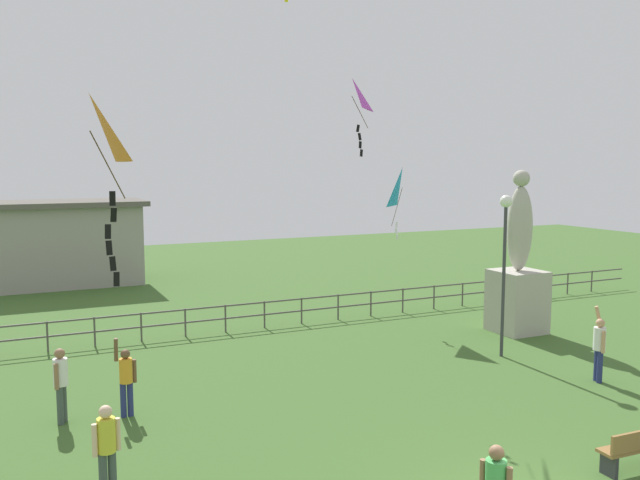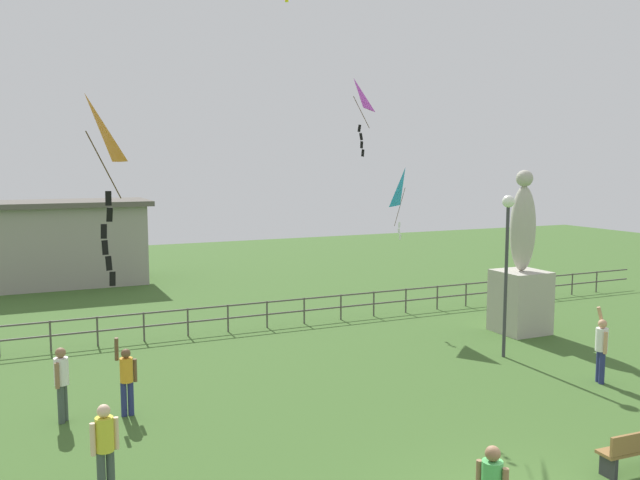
% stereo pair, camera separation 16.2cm
% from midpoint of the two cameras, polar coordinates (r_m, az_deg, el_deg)
% --- Properties ---
extents(statue_monument, '(1.57, 1.57, 5.52)m').
position_cam_midpoint_polar(statue_monument, '(23.54, 17.10, -3.26)').
color(statue_monument, '#B2AD9E').
rests_on(statue_monument, ground_plane).
extents(lamppost, '(0.36, 0.36, 4.82)m').
position_cam_midpoint_polar(lamppost, '(20.15, 16.02, -0.12)').
color(lamppost, '#38383D').
rests_on(lamppost, ground_plane).
extents(park_bench, '(1.52, 0.48, 0.85)m').
position_cam_midpoint_polar(park_bench, '(14.16, 25.89, -15.89)').
color(park_bench, olive).
rests_on(park_bench, ground_plane).
extents(person_0, '(0.41, 0.51, 1.99)m').
position_cam_midpoint_polar(person_0, '(19.03, 23.29, -8.34)').
color(person_0, navy).
rests_on(person_0, ground_plane).
extents(person_1, '(0.31, 0.46, 1.69)m').
position_cam_midpoint_polar(person_1, '(16.01, -21.07, -11.13)').
color(person_1, '#3F4C47').
rests_on(person_1, ground_plane).
extents(person_3, '(0.49, 0.31, 1.66)m').
position_cam_midpoint_polar(person_3, '(12.35, -17.64, -16.42)').
color(person_3, '#3F4C47').
rests_on(person_3, ground_plane).
extents(person_5, '(0.47, 0.29, 1.84)m').
position_cam_midpoint_polar(person_5, '(15.94, -16.02, -11.21)').
color(person_5, navy).
rests_on(person_5, ground_plane).
extents(kite_0, '(1.02, 0.99, 2.57)m').
position_cam_midpoint_polar(kite_0, '(23.72, 7.51, 4.38)').
color(kite_0, '#198CD1').
extents(kite_2, '(1.10, 1.17, 2.07)m').
position_cam_midpoint_polar(kite_2, '(18.39, 3.18, 12.08)').
color(kite_2, '#B22DB2').
extents(kite_3, '(0.66, 0.92, 2.54)m').
position_cam_midpoint_polar(kite_3, '(9.28, -18.88, 8.14)').
color(kite_3, orange).
extents(waterfront_railing, '(36.05, 0.06, 0.95)m').
position_cam_midpoint_polar(waterfront_railing, '(23.16, -6.16, -6.20)').
color(waterfront_railing, '#4C4742').
rests_on(waterfront_railing, ground_plane).
extents(pavilion_building, '(8.65, 4.15, 4.00)m').
position_cam_midpoint_polar(pavilion_building, '(33.70, -21.69, -0.21)').
color(pavilion_building, gray).
rests_on(pavilion_building, ground_plane).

